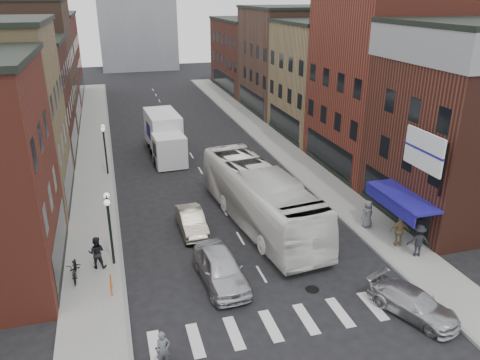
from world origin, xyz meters
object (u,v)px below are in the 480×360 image
bike_rack (111,285)px  motorcycle_rider (164,356)px  sedan_left_far (192,221)px  ped_left_solo (97,252)px  transit_bus (260,197)px  ped_right_b (400,231)px  streetlamp_far (104,141)px  ped_right_c (368,214)px  box_truck (165,136)px  curb_car (413,303)px  sedan_left_near (221,268)px  streetlamp_near (109,217)px  parked_bicycle (75,268)px  ped_right_a (418,240)px  billboard_sign (425,152)px

bike_rack → motorcycle_rider: 6.18m
sedan_left_far → ped_left_solo: ped_left_solo is taller
transit_bus → ped_right_b: transit_bus is taller
motorcycle_rider → transit_bus: 13.49m
streetlamp_far → ped_right_c: streetlamp_far is taller
transit_bus → ped_left_solo: (-9.93, -2.75, -0.79)m
motorcycle_rider → ped_left_solo: 8.76m
ped_left_solo → bike_rack: bearing=114.9°
box_truck → curb_car: (7.83, -25.58, -1.22)m
transit_bus → ped_left_solo: 10.33m
sedan_left_near → sedan_left_far: bearing=90.3°
box_truck → transit_bus: 15.48m
streetlamp_near → motorcycle_rider: bearing=-79.5°
sedan_left_near → ped_right_c: bearing=13.7°
sedan_left_near → parked_bicycle: 7.47m
sedan_left_near → ped_left_solo: 6.68m
transit_bus → ped_right_c: transit_bus is taller
ped_right_c → curb_car: bearing=60.3°
curb_car → ped_right_a: 5.34m
sedan_left_near → motorcycle_rider: bearing=-126.8°
ped_right_b → streetlamp_near: bearing=7.6°
ped_right_a → ped_right_b: ped_right_a is taller
curb_car → ped_left_solo: bearing=127.3°
streetlamp_far → motorcycle_rider: streetlamp_far is taller
streetlamp_far → sedan_left_far: bearing=-67.0°
box_truck → ped_right_b: box_truck is taller
bike_rack → sedan_left_near: 5.40m
motorcycle_rider → box_truck: bearing=76.8°
parked_bicycle → ped_left_solo: size_ratio=1.10×
billboard_sign → streetlamp_near: bearing=167.7°
sedan_left_far → ped_right_c: (10.55, -2.71, 0.34)m
bike_rack → sedan_left_far: sedan_left_far is taller
ped_right_a → streetlamp_near: bearing=2.0°
streetlamp_near → parked_bicycle: (-1.93, -0.84, -2.24)m
billboard_sign → streetlamp_far: 23.92m
streetlamp_far → transit_bus: 14.65m
curb_car → ped_left_solo: ped_left_solo is taller
sedan_left_far → ped_right_b: (11.07, -5.31, 0.41)m
streetlamp_near → bike_rack: size_ratio=5.14×
curb_car → ped_right_b: (2.86, 5.48, 0.46)m
streetlamp_near → bike_rack: bearing=-94.2°
transit_bus → parked_bicycle: 11.61m
curb_car → ped_right_b: bearing=39.4°
billboard_sign → ped_right_c: bearing=100.5°
streetlamp_near → parked_bicycle: 3.07m
sedan_left_near → ped_right_c: size_ratio=2.84×
ped_right_b → box_truck: bearing=-45.3°
streetlamp_near → box_truck: bearing=73.6°
motorcycle_rider → streetlamp_near: bearing=95.1°
streetlamp_far → sedan_left_far: size_ratio=1.00×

